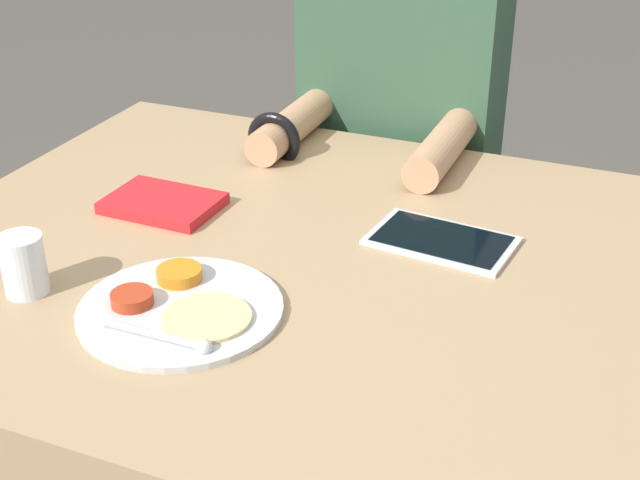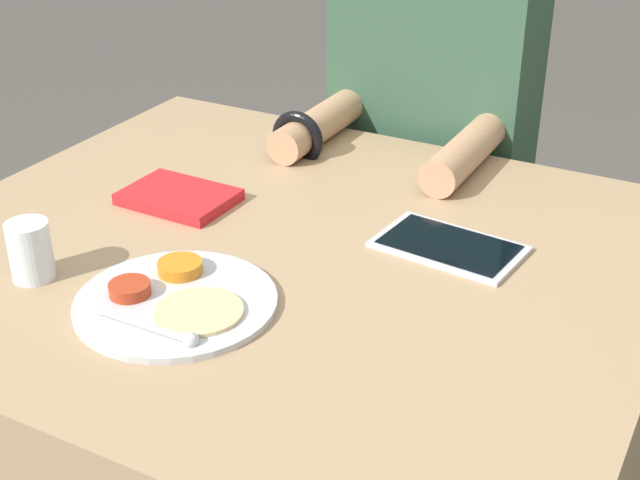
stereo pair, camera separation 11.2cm
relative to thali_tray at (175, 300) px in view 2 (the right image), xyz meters
The scene contains 6 objects.
dining_table 0.45m from the thali_tray, 79.36° to the left, with size 1.16×1.03×0.76m.
thali_tray is the anchor object (origin of this frame).
red_notebook 0.34m from the thali_tray, 125.33° to the left, with size 0.19×0.14×0.02m.
tablet_device 0.44m from the thali_tray, 50.41° to the left, with size 0.24×0.16×0.01m.
person_diner 0.89m from the thali_tray, 87.65° to the left, with size 0.42×0.49×1.23m.
drinking_glass 0.24m from the thali_tray, behind, with size 0.06×0.06×0.09m.
Camera 2 is at (0.64, -1.06, 1.43)m, focal length 50.00 mm.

